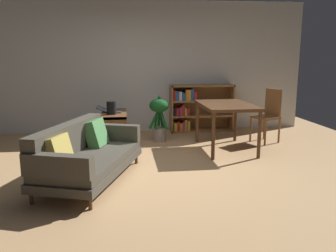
# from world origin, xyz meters

# --- Properties ---
(ground_plane) EXTENTS (8.16, 8.16, 0.00)m
(ground_plane) POSITION_xyz_m (0.00, 0.00, 0.00)
(ground_plane) COLOR tan
(back_wall_panel) EXTENTS (6.80, 0.10, 2.70)m
(back_wall_panel) POSITION_xyz_m (0.00, 2.70, 1.35)
(back_wall_panel) COLOR silver
(back_wall_panel) RESTS_ON ground_plane
(fabric_couch) EXTENTS (1.34, 1.95, 0.73)m
(fabric_couch) POSITION_xyz_m (-0.95, -0.31, 0.35)
(fabric_couch) COLOR #56351E
(fabric_couch) RESTS_ON ground_plane
(media_console) EXTENTS (0.43, 1.03, 0.59)m
(media_console) POSITION_xyz_m (-0.62, 1.45, 0.29)
(media_console) COLOR brown
(media_console) RESTS_ON ground_plane
(open_laptop) EXTENTS (0.45, 0.35, 0.10)m
(open_laptop) POSITION_xyz_m (-0.68, 1.53, 0.62)
(open_laptop) COLOR #333338
(open_laptop) RESTS_ON media_console
(desk_speaker) EXTENTS (0.16, 0.16, 0.22)m
(desk_speaker) POSITION_xyz_m (-0.66, 1.28, 0.71)
(desk_speaker) COLOR black
(desk_speaker) RESTS_ON media_console
(potted_floor_plant) EXTENTS (0.39, 0.43, 0.86)m
(potted_floor_plant) POSITION_xyz_m (0.20, 1.67, 0.50)
(potted_floor_plant) COLOR #9E9389
(potted_floor_plant) RESTS_ON ground_plane
(dining_table) EXTENTS (0.83, 1.27, 0.79)m
(dining_table) POSITION_xyz_m (1.26, 0.93, 0.70)
(dining_table) COLOR #56351E
(dining_table) RESTS_ON ground_plane
(dining_chair_near) EXTENTS (0.53, 0.53, 0.98)m
(dining_chair_near) POSITION_xyz_m (2.21, 1.38, 0.54)
(dining_chair_near) COLOR brown
(dining_chair_near) RESTS_ON ground_plane
(bookshelf) EXTENTS (1.34, 0.36, 0.99)m
(bookshelf) POSITION_xyz_m (1.08, 2.49, 0.50)
(bookshelf) COLOR olive
(bookshelf) RESTS_ON ground_plane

